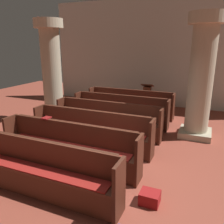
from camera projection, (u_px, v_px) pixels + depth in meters
The scene contains 13 objects.
ground_plane at pixel (98, 168), 5.09m from camera, with size 19.20×19.20×0.00m, color brown.
back_wall at pixel (160, 53), 9.82m from camera, with size 10.00×0.16×4.50m, color beige.
pew_row_0 at pixel (130, 102), 8.74m from camera, with size 3.28×0.47×0.97m.
pew_row_1 at pixel (120, 109), 7.82m from camera, with size 3.28×0.46×0.97m.
pew_row_2 at pixel (107, 118), 6.89m from camera, with size 3.28×0.46×0.97m.
pew_row_3 at pixel (91, 129), 5.97m from camera, with size 3.28×0.47×0.97m.
pew_row_4 at pixel (68, 145), 5.05m from camera, with size 3.28×0.46×0.97m.
pew_row_5 at pixel (36, 167), 4.12m from camera, with size 3.28×0.47×0.97m.
pillar_aisle_side at pixel (201, 76), 6.38m from camera, with size 0.96×0.96×3.44m.
pillar_far_side at pixel (52, 69), 8.01m from camera, with size 0.96×0.96×3.44m.
lectern at pixel (147, 98), 9.61m from camera, with size 0.48×0.45×1.08m.
hymn_book at pixel (46, 118), 5.34m from camera, with size 0.17×0.20×0.03m, color maroon.
kneeler_box_red at pixel (150, 198), 3.94m from camera, with size 0.33×0.29×0.22m, color maroon.
Camera 1 is at (2.07, -4.05, 2.63)m, focal length 37.00 mm.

